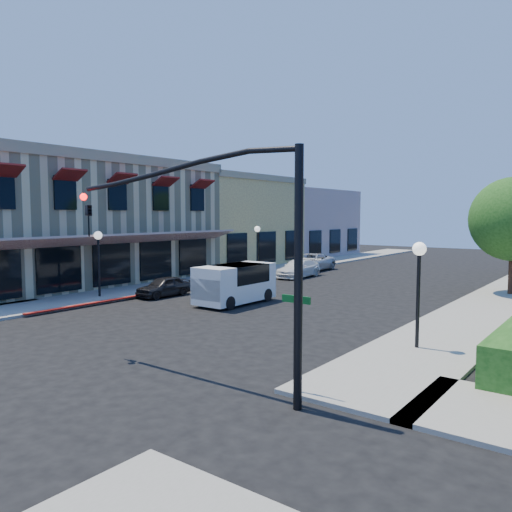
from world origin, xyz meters
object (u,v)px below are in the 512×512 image
Objects in this scene: lamppost_left_far at (257,237)px; parked_car_b at (216,278)px; parked_car_a at (164,286)px; parked_car_c at (299,268)px; lamppost_right_near at (419,268)px; signal_mast_arm at (225,229)px; street_name_sign at (296,328)px; white_van at (235,281)px; parked_car_d at (311,262)px; lamppost_left_near at (98,247)px.

lamppost_left_far is 1.08× the size of parked_car_b.
lamppost_left_far reaches higher than parked_car_a.
parked_car_b is (0.00, 4.28, -0.01)m from parked_car_a.
lamppost_right_near is at bearing -49.88° from parked_car_c.
parked_car_c reaches higher than parked_car_b.
signal_mast_arm is 1.86× the size of parked_car_c.
street_name_sign is at bearing -29.66° from parked_car_a.
signal_mast_arm is at bearing -55.00° from lamppost_left_far.
lamppost_right_near is (17.00, -14.00, 0.00)m from lamppost_left_far.
white_van is at bearing 128.38° from signal_mast_arm.
parked_car_a is (-12.06, 8.98, -3.54)m from signal_mast_arm.
parked_car_a is 0.66× the size of parked_car_d.
lamppost_left_near reaches higher than parked_car_d.
lamppost_left_far is 0.73× the size of parked_car_d.
lamppost_right_near reaches higher than parked_car_a.
parked_car_b is at bearing 132.28° from signal_mast_arm.
lamppost_left_near is 7.46m from parked_car_b.
parked_car_b is 11.25m from parked_car_d.
parked_car_a is 11.55m from parked_car_c.
white_van is at bearing -32.20° from parked_car_b.
white_van is 15.56m from parked_car_d.
signal_mast_arm is at bearing -112.12° from lamppost_right_near.
lamppost_left_near is at bearing -155.38° from white_van.
street_name_sign is (1.64, 0.70, -2.39)m from signal_mast_arm.
parked_car_c is (1.40, 11.46, 0.07)m from parked_car_a.
parked_car_b is at bearing 155.32° from lamppost_right_near.
signal_mast_arm is 15.82m from lamppost_left_near.
street_name_sign reaches higher than parked_car_a.
white_van is at bearing 9.40° from parked_car_a.
white_van is at bearing -75.93° from parked_car_d.
white_van reaches higher than parked_car_b.
signal_mast_arm is 23.31m from parked_car_c.
lamppost_left_far is at bearing 140.53° from lamppost_right_near.
parked_car_c is at bearing -73.55° from parked_car_d.
parked_car_a is at bearing 143.32° from signal_mast_arm.
parked_car_a is at bearing -92.57° from parked_car_d.
lamppost_left_far is at bearing 114.82° from parked_car_b.
signal_mast_arm reaches higher than lamppost_right_near.
lamppost_left_far reaches higher than white_van.
lamppost_left_far reaches higher than parked_car_d.
white_van reaches higher than parked_car_d.
signal_mast_arm is at bearing -35.21° from parked_car_a.
parked_car_c is (3.70, -0.06, -2.11)m from lamppost_left_far.
white_van is (-9.25, 8.90, -0.57)m from street_name_sign.
lamppost_left_far is at bearing 128.94° from street_name_sign.
parked_car_b is at bearing 140.59° from white_van.
street_name_sign reaches higher than parked_car_c.
lamppost_right_near is at bearing 67.88° from signal_mast_arm.
lamppost_left_far is at bearing 125.00° from signal_mast_arm.
parked_car_a is 0.75× the size of parked_car_c.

